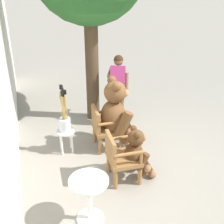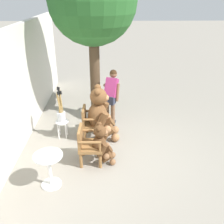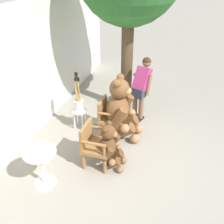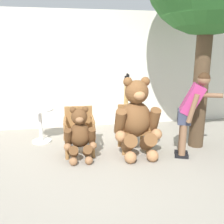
# 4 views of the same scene
# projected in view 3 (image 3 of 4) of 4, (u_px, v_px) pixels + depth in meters

# --- Properties ---
(ground_plane) EXTENTS (60.00, 60.00, 0.00)m
(ground_plane) POSITION_uv_depth(u_px,v_px,m) (134.00, 152.00, 5.24)
(ground_plane) COLOR gray
(back_wall) EXTENTS (10.00, 0.16, 2.80)m
(back_wall) POSITION_uv_depth(u_px,v_px,m) (21.00, 78.00, 5.07)
(back_wall) COLOR silver
(back_wall) RESTS_ON ground
(wooden_chair_left) EXTENTS (0.57, 0.53, 0.86)m
(wooden_chair_left) POSITION_uv_depth(u_px,v_px,m) (95.00, 144.00, 4.73)
(wooden_chair_left) COLOR olive
(wooden_chair_left) RESTS_ON ground
(wooden_chair_right) EXTENTS (0.57, 0.53, 0.86)m
(wooden_chair_right) POSITION_uv_depth(u_px,v_px,m) (110.00, 116.00, 5.58)
(wooden_chair_right) COLOR olive
(wooden_chair_right) RESTS_ON ground
(teddy_bear_large) EXTENTS (0.86, 0.81, 1.43)m
(teddy_bear_large) POSITION_uv_depth(u_px,v_px,m) (121.00, 108.00, 5.40)
(teddy_bear_large) COLOR brown
(teddy_bear_large) RESTS_ON ground
(teddy_bear_small) EXTENTS (0.57, 0.54, 0.95)m
(teddy_bear_small) POSITION_uv_depth(u_px,v_px,m) (110.00, 146.00, 4.66)
(teddy_bear_small) COLOR brown
(teddy_bear_small) RESTS_ON ground
(person_visitor) EXTENTS (0.85, 0.48, 1.54)m
(person_visitor) POSITION_uv_depth(u_px,v_px,m) (142.00, 84.00, 5.97)
(person_visitor) COLOR black
(person_visitor) RESTS_ON ground
(white_stool) EXTENTS (0.34, 0.34, 0.46)m
(white_stool) POSITION_uv_depth(u_px,v_px,m) (80.00, 114.00, 5.86)
(white_stool) COLOR white
(white_stool) RESTS_ON ground
(brush_bucket) EXTENTS (0.22, 0.22, 0.95)m
(brush_bucket) POSITION_uv_depth(u_px,v_px,m) (79.00, 102.00, 5.69)
(brush_bucket) COLOR silver
(brush_bucket) RESTS_ON white_stool
(round_side_table) EXTENTS (0.56, 0.56, 0.72)m
(round_side_table) POSITION_uv_depth(u_px,v_px,m) (42.00, 164.00, 4.26)
(round_side_table) COLOR white
(round_side_table) RESTS_ON ground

